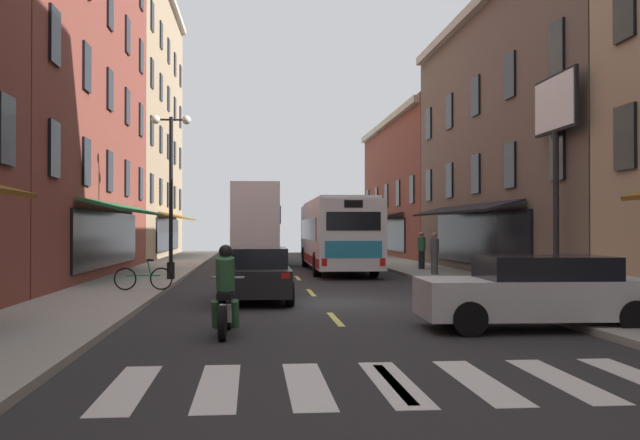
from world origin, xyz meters
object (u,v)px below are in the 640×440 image
billboard_sign (556,127)px  pedestrian_near (434,252)px  motorcycle_rider (226,297)px  transit_bus (336,234)px  sedan_mid (254,247)px  sedan_far (256,274)px  street_lamp_twin (171,189)px  box_truck (257,225)px  bicycle_near (143,278)px  pedestrian_mid (422,250)px  sedan_near (537,292)px

billboard_sign → pedestrian_near: bearing=102.0°
billboard_sign → motorcycle_rider: billboard_sign is taller
transit_bus → sedan_mid: bearing=102.4°
motorcycle_rider → sedan_mid: bearing=89.1°
sedan_far → street_lamp_twin: (-3.04, 6.80, 2.67)m
box_truck → sedan_far: size_ratio=1.75×
sedan_mid → motorcycle_rider: 36.61m
transit_bus → pedestrian_near: bearing=-54.7°
bicycle_near → pedestrian_mid: 14.81m
sedan_far → street_lamp_twin: bearing=114.1°
pedestrian_mid → transit_bus: bearing=156.0°
transit_bus → motorcycle_rider: 20.04m
billboard_sign → transit_bus: (-5.01, 12.50, -3.24)m
box_truck → pedestrian_mid: (7.29, -6.90, -1.16)m
billboard_sign → box_truck: 20.51m
motorcycle_rider → pedestrian_near: pedestrian_near is taller
bicycle_near → street_lamp_twin: (0.27, 4.74, 2.89)m
box_truck → bicycle_near: box_truck is taller
pedestrian_mid → street_lamp_twin: size_ratio=0.28×
billboard_sign → pedestrian_mid: 12.24m
sedan_near → billboard_sign: bearing=64.0°
sedan_mid → pedestrian_near: (7.10, -21.80, 0.34)m
sedan_far → bicycle_near: sedan_far is taller
bicycle_near → pedestrian_near: (10.38, 6.40, 0.51)m
pedestrian_near → street_lamp_twin: street_lamp_twin is taller
sedan_mid → pedestrian_mid: bearing=-67.5°
sedan_far → motorcycle_rider: bearing=-95.4°
box_truck → sedan_near: size_ratio=1.80×
sedan_near → bicycle_near: size_ratio=2.65×
box_truck → sedan_far: (-0.15, -19.12, -1.43)m
sedan_mid → motorcycle_rider: bearing=-90.9°
billboard_sign → sedan_mid: (-8.75, 29.56, -4.26)m
billboard_sign → bicycle_near: billboard_sign is taller
pedestrian_near → bicycle_near: bearing=39.4°
sedan_mid → pedestrian_near: pedestrian_near is taller
street_lamp_twin → sedan_far: bearing=-65.9°
sedan_near → sedan_far: bearing=131.6°
billboard_sign → transit_bus: bearing=111.9°
billboard_sign → motorcycle_rider: (-9.32, -7.05, -4.23)m
sedan_mid → pedestrian_mid: (7.47, -18.04, 0.32)m
bicycle_near → motorcycle_rider: bearing=-72.1°
sedan_near → pedestrian_mid: 18.43m
sedan_far → pedestrian_near: pedestrian_near is taller
sedan_far → motorcycle_rider: 6.38m
box_truck → pedestrian_mid: 10.10m
box_truck → sedan_mid: 11.23m
transit_bus → bicycle_near: bearing=-122.2°
box_truck → pedestrian_near: 12.76m
sedan_far → motorcycle_rider: size_ratio=2.25×
motorcycle_rider → pedestrian_near: 16.67m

